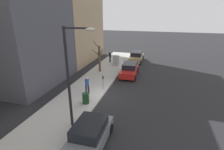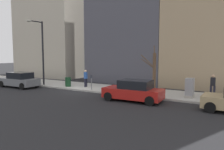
{
  "view_description": "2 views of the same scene",
  "coord_description": "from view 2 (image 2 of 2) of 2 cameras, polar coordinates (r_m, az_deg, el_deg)",
  "views": [
    {
      "loc": [
        -4.78,
        13.88,
        7.36
      ],
      "look_at": [
        0.17,
        -3.51,
        0.84
      ],
      "focal_mm": 28.0,
      "sensor_mm": 36.0,
      "label": 1
    },
    {
      "loc": [
        -15.31,
        -12.68,
        3.38
      ],
      "look_at": [
        -0.18,
        -3.74,
        1.66
      ],
      "focal_mm": 35.0,
      "sensor_mm": 36.0,
      "label": 2
    }
  ],
  "objects": [
    {
      "name": "parked_car_grey",
      "position": [
        23.83,
        -23.01,
        -1.22
      ],
      "size": [
        1.97,
        4.22,
        1.52
      ],
      "rotation": [
        0.0,
        0.0,
        0.01
      ],
      "color": "slate",
      "rests_on": "ground"
    },
    {
      "name": "pedestrian_midblock",
      "position": [
        21.32,
        -6.9,
        -0.62
      ],
      "size": [
        0.4,
        0.36,
        1.66
      ],
      "rotation": [
        0.0,
        0.0,
        3.22
      ],
      "color": "#1E1E2D",
      "rests_on": "sidewalk"
    },
    {
      "name": "utility_box",
      "position": [
        17.1,
        19.63,
        -3.24
      ],
      "size": [
        0.83,
        0.61,
        1.43
      ],
      "color": "#A8A399",
      "rests_on": "sidewalk"
    },
    {
      "name": "parked_car_red",
      "position": [
        15.68,
        5.67,
        -4.14
      ],
      "size": [
        2.04,
        4.26,
        1.52
      ],
      "rotation": [
        0.0,
        0.0,
        0.03
      ],
      "color": "red",
      "rests_on": "ground"
    },
    {
      "name": "ground_plane",
      "position": [
        20.16,
        -8.95,
        -4.12
      ],
      "size": [
        120.0,
        120.0,
        0.0
      ],
      "primitive_type": "plane",
      "color": "#232326"
    },
    {
      "name": "parking_meter",
      "position": [
        19.63,
        -5.39,
        -1.45
      ],
      "size": [
        0.14,
        0.1,
        1.35
      ],
      "color": "slate",
      "rests_on": "sidewalk"
    },
    {
      "name": "sidewalk",
      "position": [
        21.71,
        -5.6,
        -3.18
      ],
      "size": [
        4.0,
        36.0,
        0.15
      ],
      "primitive_type": "cube",
      "color": "#B2AFA8",
      "rests_on": "ground"
    },
    {
      "name": "pedestrian_near_meter",
      "position": [
        18.14,
        24.84,
        -2.19
      ],
      "size": [
        0.36,
        0.4,
        1.66
      ],
      "rotation": [
        0.0,
        0.0,
        4.7
      ],
      "color": "#1E1E2D",
      "rests_on": "sidewalk"
    },
    {
      "name": "bare_tree",
      "position": [
        19.08,
        10.86,
        1.1
      ],
      "size": [
        1.68,
        1.29,
        3.95
      ],
      "color": "brown",
      "rests_on": "sidewalk"
    },
    {
      "name": "office_block_center",
      "position": [
        28.21,
        6.17,
        14.27
      ],
      "size": [
        9.12,
        9.12,
        15.3
      ],
      "primitive_type": "cube",
      "color": "#4C4C56",
      "rests_on": "ground"
    },
    {
      "name": "trash_bin",
      "position": [
        22.01,
        -11.41,
        -1.76
      ],
      "size": [
        0.56,
        0.56,
        0.9
      ],
      "primitive_type": "cylinder",
      "color": "#14381E",
      "rests_on": "sidewalk"
    },
    {
      "name": "streetlamp",
      "position": [
        23.57,
        -18.13,
        6.87
      ],
      "size": [
        1.97,
        0.32,
        6.5
      ],
      "color": "black",
      "rests_on": "sidewalk"
    }
  ]
}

